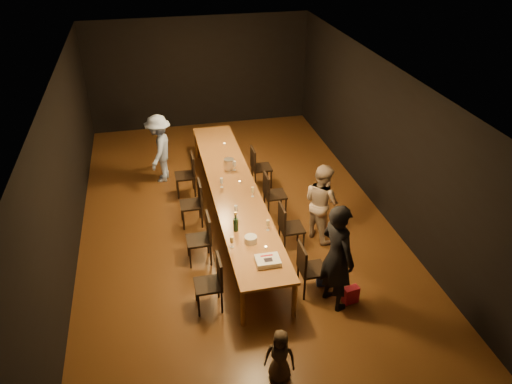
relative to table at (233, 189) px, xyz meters
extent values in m
plane|color=#472111|center=(0.00, 0.00, -0.70)|extent=(10.00, 10.00, 0.00)
cube|color=black|center=(0.00, 5.00, 0.80)|extent=(6.00, 0.04, 3.00)
cube|color=black|center=(0.00, -5.00, 0.80)|extent=(6.00, 0.04, 3.00)
cube|color=black|center=(-3.00, 0.00, 0.80)|extent=(0.04, 10.00, 3.00)
cube|color=black|center=(3.00, 0.00, 0.80)|extent=(0.04, 10.00, 3.00)
cube|color=silver|center=(0.00, 0.00, 2.30)|extent=(6.00, 10.00, 0.04)
cube|color=brown|center=(0.00, 0.00, 0.02)|extent=(0.90, 6.00, 0.05)
cylinder|color=brown|center=(-0.40, -2.90, -0.35)|extent=(0.08, 0.08, 0.70)
cylinder|color=brown|center=(0.40, -2.90, -0.35)|extent=(0.08, 0.08, 0.70)
cylinder|color=brown|center=(-0.40, 2.90, -0.35)|extent=(0.08, 0.08, 0.70)
cylinder|color=brown|center=(0.40, 2.90, -0.35)|extent=(0.08, 0.08, 0.70)
imported|color=black|center=(1.11, -2.73, 0.22)|extent=(0.64, 0.78, 1.83)
imported|color=#C1A791|center=(1.48, -0.95, 0.07)|extent=(0.83, 0.92, 1.54)
imported|color=#96AFE8|center=(-1.32, 1.97, 0.08)|extent=(0.85, 1.14, 1.57)
imported|color=#423325|center=(-0.12, -3.97, -0.28)|extent=(0.49, 0.41, 0.85)
cube|color=red|center=(1.38, -2.79, -0.55)|extent=(0.27, 0.18, 0.29)
cube|color=#264CA7|center=(1.10, -2.28, -0.56)|extent=(0.26, 0.20, 0.29)
cube|color=white|center=(0.09, -2.44, 0.09)|extent=(0.38, 0.31, 0.09)
cube|color=black|center=(0.09, -2.48, 0.14)|extent=(0.13, 0.10, 0.00)
cube|color=red|center=(0.09, -2.37, 0.14)|extent=(0.19, 0.04, 0.00)
cylinder|color=silver|center=(-0.05, -1.86, 0.11)|extent=(0.26, 0.26, 0.12)
cylinder|color=silver|center=(0.05, 0.73, 0.16)|extent=(0.27, 0.27, 0.23)
cylinder|color=#B2B7B2|center=(0.15, -2.07, 0.06)|extent=(0.05, 0.05, 0.03)
cylinder|color=#B2B7B2|center=(0.15, 0.12, 0.06)|extent=(0.05, 0.05, 0.03)
cylinder|color=#B2B7B2|center=(0.15, 1.93, 0.06)|extent=(0.05, 0.05, 0.03)
camera|label=1|loc=(-1.42, -8.33, 4.94)|focal=35.00mm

